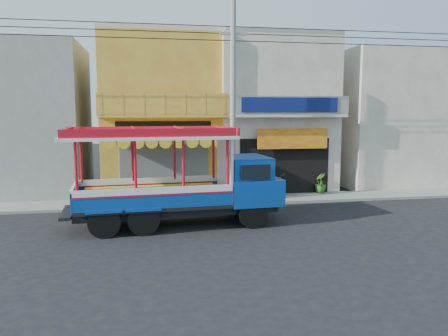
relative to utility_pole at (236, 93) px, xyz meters
name	(u,v)px	position (x,y,z in m)	size (l,w,h in m)	color
ground	(274,221)	(0.85, -3.30, -5.03)	(90.00, 90.00, 0.00)	black
sidewalk	(250,199)	(0.85, 0.70, -4.97)	(30.00, 2.00, 0.12)	slate
shophouse_left	(162,114)	(-3.15, 4.66, -0.92)	(6.00, 7.50, 8.24)	#C77B2C
shophouse_right	(269,114)	(2.85, 4.66, -0.93)	(6.00, 6.75, 8.24)	#B5A694
party_pilaster	(227,116)	(-0.15, 1.55, -1.03)	(0.35, 0.30, 8.00)	#B5A694
filler_building_left	(24,120)	(-10.15, 4.70, -1.23)	(6.00, 6.00, 7.60)	gray
filler_building_right	(383,119)	(9.85, 4.70, -1.23)	(6.00, 6.00, 7.60)	#B5A694
utility_pole	(236,93)	(0.00, 0.00, 0.00)	(28.00, 0.26, 9.00)	gray
songthaew_truck	(191,178)	(-2.36, -3.23, -3.27)	(7.99, 3.08, 3.66)	black
green_sign	(136,192)	(-4.52, 0.86, -4.45)	(0.69, 0.54, 1.09)	black
potted_plant_a	(276,185)	(2.21, 1.04, -4.36)	(1.00, 0.87, 1.11)	#295B1A
potted_plant_c	(321,183)	(4.67, 1.40, -4.40)	(0.57, 0.57, 1.01)	#295B1A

